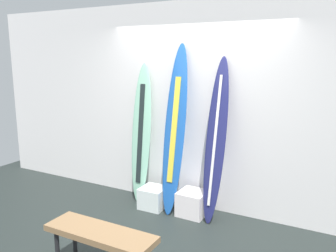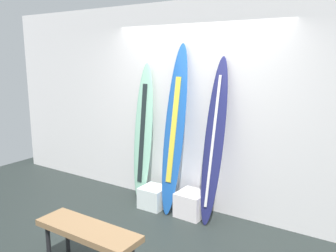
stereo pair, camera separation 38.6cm
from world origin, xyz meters
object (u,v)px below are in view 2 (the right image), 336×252
surfboard_cobalt (174,130)px  display_block_left (192,204)px  display_block_center (154,197)px  surfboard_seafoam (143,134)px  bench (88,233)px  surfboard_navy (214,142)px

surfboard_cobalt → display_block_left: size_ratio=6.08×
display_block_center → display_block_left: bearing=5.4°
surfboard_seafoam → bench: size_ratio=1.80×
surfboard_seafoam → surfboard_cobalt: size_ratio=0.88×
surfboard_navy → display_block_center: surfboard_navy is taller
surfboard_cobalt → display_block_center: 1.03m
surfboard_navy → bench: surfboard_navy is taller
surfboard_cobalt → bench: surfboard_cobalt is taller
display_block_left → display_block_center: display_block_left is taller
display_block_left → display_block_center: size_ratio=1.07×
surfboard_cobalt → surfboard_navy: (0.57, 0.01, -0.10)m
surfboard_seafoam → bench: bearing=-69.6°
display_block_center → surfboard_navy: bearing=5.8°
surfboard_cobalt → display_block_left: bearing=-4.8°
surfboard_navy → bench: 1.85m
surfboard_seafoam → surfboard_cobalt: surfboard_cobalt is taller
surfboard_seafoam → bench: surfboard_seafoam is taller
surfboard_seafoam → display_block_left: surfboard_seafoam is taller
surfboard_seafoam → display_block_left: (0.87, -0.11, -0.82)m
surfboard_seafoam → surfboard_navy: 1.16m
surfboard_seafoam → surfboard_navy: bearing=-3.6°
surfboard_cobalt → display_block_center: (-0.29, -0.08, -0.98)m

